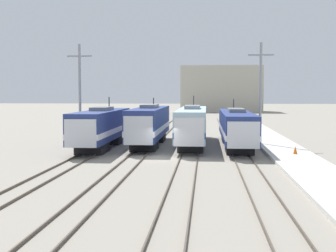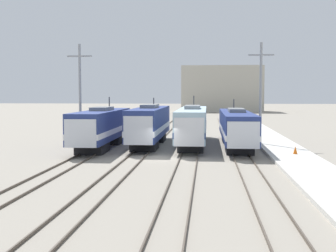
{
  "view_description": "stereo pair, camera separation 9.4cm",
  "coord_description": "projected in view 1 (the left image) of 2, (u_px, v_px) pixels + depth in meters",
  "views": [
    {
      "loc": [
        3.66,
        -38.75,
        5.49
      ],
      "look_at": [
        0.21,
        3.45,
        2.48
      ],
      "focal_mm": 50.0,
      "sensor_mm": 36.0,
      "label": 1
    },
    {
      "loc": [
        3.75,
        -38.75,
        5.49
      ],
      "look_at": [
        0.21,
        3.45,
        2.48
      ],
      "focal_mm": 50.0,
      "sensor_mm": 36.0,
      "label": 2
    }
  ],
  "objects": [
    {
      "name": "rail_pair_center_left",
      "position": [
        136.0,
        157.0,
        39.39
      ],
      "size": [
        1.51,
        120.0,
        0.15
      ],
      "color": "#4C4238",
      "rests_on": "ground_plane"
    },
    {
      "name": "locomotive_center_left",
      "position": [
        149.0,
        125.0,
        48.49
      ],
      "size": [
        2.84,
        16.77,
        4.94
      ],
      "color": "black",
      "rests_on": "ground_plane"
    },
    {
      "name": "traffic_cone",
      "position": [
        295.0,
        150.0,
        39.99
      ],
      "size": [
        0.38,
        0.38,
        0.65
      ],
      "color": "orange",
      "rests_on": "platform"
    },
    {
      "name": "rail_pair_center_right",
      "position": [
        189.0,
        158.0,
        39.03
      ],
      "size": [
        1.51,
        120.0,
        0.15
      ],
      "color": "#4C4238",
      "rests_on": "ground_plane"
    },
    {
      "name": "ground_plane",
      "position": [
        162.0,
        158.0,
        39.21
      ],
      "size": [
        400.0,
        400.0,
        0.0
      ],
      "primitive_type": "plane",
      "color": "gray"
    },
    {
      "name": "rail_pair_far_right",
      "position": [
        243.0,
        158.0,
        38.66
      ],
      "size": [
        1.51,
        120.0,
        0.15
      ],
      "color": "#4C4238",
      "rests_on": "ground_plane"
    },
    {
      "name": "catenary_tower_left",
      "position": [
        80.0,
        92.0,
        49.55
      ],
      "size": [
        2.62,
        0.28,
        10.63
      ],
      "color": "gray",
      "rests_on": "ground_plane"
    },
    {
      "name": "rail_pair_far_left",
      "position": [
        84.0,
        157.0,
        39.75
      ],
      "size": [
        1.51,
        120.0,
        0.15
      ],
      "color": "#4C4238",
      "rests_on": "ground_plane"
    },
    {
      "name": "locomotive_far_left",
      "position": [
        101.0,
        127.0,
        46.16
      ],
      "size": [
        2.98,
        16.21,
        5.05
      ],
      "color": "black",
      "rests_on": "ground_plane"
    },
    {
      "name": "depot_building",
      "position": [
        221.0,
        89.0,
        138.31
      ],
      "size": [
        23.37,
        12.98,
        13.31
      ],
      "color": "#B2AD9E",
      "rests_on": "ground_plane"
    },
    {
      "name": "platform",
      "position": [
        295.0,
        158.0,
        38.31
      ],
      "size": [
        4.0,
        120.0,
        0.27
      ],
      "color": "beige",
      "rests_on": "ground_plane"
    },
    {
      "name": "locomotive_far_right",
      "position": [
        236.0,
        127.0,
        47.3
      ],
      "size": [
        2.92,
        19.71,
        4.81
      ],
      "color": "black",
      "rests_on": "ground_plane"
    },
    {
      "name": "catenary_tower_right",
      "position": [
        260.0,
        92.0,
        48.01
      ],
      "size": [
        2.62,
        0.28,
        10.63
      ],
      "color": "gray",
      "rests_on": "ground_plane"
    },
    {
      "name": "locomotive_center_right",
      "position": [
        192.0,
        125.0,
        48.63
      ],
      "size": [
        2.85,
        19.26,
        5.17
      ],
      "color": "#232326",
      "rests_on": "ground_plane"
    }
  ]
}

